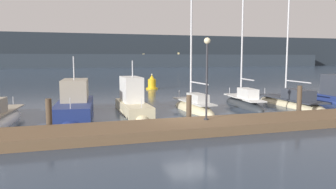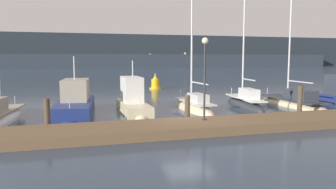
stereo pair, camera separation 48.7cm
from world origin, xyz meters
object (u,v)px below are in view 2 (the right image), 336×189
object	(u,v)px
motorboat_berth_3	(75,108)
motorboat_berth_4	(133,106)
sailboat_berth_7	(293,104)
dock_lamppost	(205,65)
sailboat_berth_5	(194,109)
sailboat_berth_6	(245,104)
channel_buoy	(155,84)

from	to	relation	value
motorboat_berth_3	motorboat_berth_4	xyz separation A→B (m)	(3.62, -0.20, -0.03)
motorboat_berth_4	sailboat_berth_7	size ratio (longest dim) A/B	0.59
motorboat_berth_4	sailboat_berth_7	bearing A→B (deg)	-1.59
motorboat_berth_4	sailboat_berth_7	xyz separation A→B (m)	(11.91, -0.33, -0.26)
dock_lamppost	sailboat_berth_7	bearing A→B (deg)	30.92
sailboat_berth_5	sailboat_berth_7	bearing A→B (deg)	1.08
sailboat_berth_6	motorboat_berth_4	bearing A→B (deg)	-177.29
motorboat_berth_4	channel_buoy	xyz separation A→B (m)	(5.16, 15.08, 0.23)
sailboat_berth_6	channel_buoy	world-z (taller)	sailboat_berth_6
sailboat_berth_6	motorboat_berth_3	bearing A→B (deg)	-179.06
motorboat_berth_4	sailboat_berth_7	distance (m)	11.92
channel_buoy	sailboat_berth_6	bearing A→B (deg)	-77.70
sailboat_berth_7	dock_lamppost	xyz separation A→B (m)	(-9.36, -5.60, 3.02)
sailboat_berth_6	dock_lamppost	bearing A→B (deg)	-132.50
motorboat_berth_4	channel_buoy	bearing A→B (deg)	71.12
dock_lamppost	sailboat_berth_6	bearing A→B (deg)	47.50
sailboat_berth_5	motorboat_berth_4	bearing A→B (deg)	173.27
sailboat_berth_5	dock_lamppost	distance (m)	6.41
motorboat_berth_3	sailboat_berth_7	xyz separation A→B (m)	(15.53, -0.53, -0.28)
sailboat_berth_7	channel_buoy	xyz separation A→B (m)	(-6.76, 15.41, 0.48)
sailboat_berth_5	channel_buoy	distance (m)	15.60
motorboat_berth_4	sailboat_berth_6	size ratio (longest dim) A/B	0.63
sailboat_berth_6	dock_lamppost	size ratio (longest dim) A/B	2.25
sailboat_berth_5	sailboat_berth_7	size ratio (longest dim) A/B	0.88
sailboat_berth_6	sailboat_berth_7	world-z (taller)	sailboat_berth_7
motorboat_berth_4	sailboat_berth_7	world-z (taller)	sailboat_berth_7
sailboat_berth_5	channel_buoy	bearing A→B (deg)	85.95
motorboat_berth_4	dock_lamppost	size ratio (longest dim) A/B	1.42
sailboat_berth_5	sailboat_berth_6	size ratio (longest dim) A/B	0.95
motorboat_berth_4	sailboat_berth_5	distance (m)	4.09
motorboat_berth_3	sailboat_berth_5	world-z (taller)	sailboat_berth_5
motorboat_berth_4	channel_buoy	distance (m)	15.94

